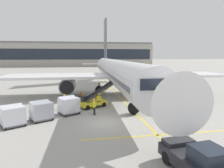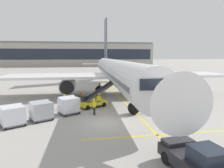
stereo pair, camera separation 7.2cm
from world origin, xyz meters
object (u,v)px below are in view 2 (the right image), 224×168
at_px(baggage_cart_third, 13,115).
at_px(baggage_cart_second, 41,110).
at_px(pushback_tug, 197,160).
at_px(ground_crew_by_carts, 99,99).
at_px(safety_cone_engine_keepout, 93,98).
at_px(ground_crew_by_loader, 64,101).
at_px(parked_airplane, 117,72).
at_px(safety_cone_nose_mark, 81,94).
at_px(safety_cone_wingtip, 91,100).
at_px(ground_crew_marshaller, 94,106).
at_px(belt_loader, 94,100).
at_px(baggage_cart_lead, 69,105).

bearing_deg(baggage_cart_third, baggage_cart_second, 31.14).
relative_size(baggage_cart_second, pushback_tug, 0.60).
height_order(ground_crew_by_carts, safety_cone_engine_keepout, ground_crew_by_carts).
height_order(baggage_cart_second, ground_crew_by_loader, baggage_cart_second).
height_order(parked_airplane, baggage_cart_second, parked_airplane).
bearing_deg(baggage_cart_third, safety_cone_nose_mark, 64.50).
distance_m(baggage_cart_third, safety_cone_wingtip, 11.01).
bearing_deg(ground_crew_marshaller, safety_cone_engine_keepout, 87.20).
bearing_deg(belt_loader, safety_cone_wingtip, 96.25).
bearing_deg(baggage_cart_third, ground_crew_marshaller, 17.15).
relative_size(ground_crew_marshaller, safety_cone_nose_mark, 2.37).
bearing_deg(ground_crew_by_carts, ground_crew_marshaller, -105.00).
xyz_separation_m(belt_loader, ground_crew_by_loader, (-3.52, -0.42, 0.12)).
height_order(ground_crew_marshaller, safety_cone_nose_mark, ground_crew_marshaller).
distance_m(ground_crew_by_loader, ground_crew_marshaller, 4.50).
xyz_separation_m(baggage_cart_lead, pushback_tug, (7.17, -12.69, -0.17)).
relative_size(pushback_tug, ground_crew_by_carts, 2.66).
distance_m(ground_crew_by_loader, safety_cone_engine_keepout, 5.40).
height_order(baggage_cart_third, safety_cone_nose_mark, baggage_cart_third).
relative_size(belt_loader, baggage_cart_second, 1.88).
bearing_deg(baggage_cart_second, safety_cone_wingtip, 52.43).
bearing_deg(baggage_cart_lead, belt_loader, 42.68).
bearing_deg(ground_crew_marshaller, safety_cone_wingtip, 90.09).
bearing_deg(safety_cone_nose_mark, baggage_cart_lead, -98.12).
relative_size(baggage_cart_second, ground_crew_by_carts, 1.58).
height_order(baggage_cart_lead, safety_cone_wingtip, baggage_cart_lead).
height_order(ground_crew_by_loader, ground_crew_by_carts, same).
relative_size(baggage_cart_lead, safety_cone_wingtip, 4.13).
bearing_deg(baggage_cart_second, ground_crew_by_loader, 64.28).
bearing_deg(ground_crew_by_loader, baggage_cart_third, -127.67).
bearing_deg(ground_crew_marshaller, parked_airplane, 67.45).
xyz_separation_m(belt_loader, ground_crew_marshaller, (-0.24, -3.51, 0.12)).
bearing_deg(ground_crew_by_carts, pushback_tug, -76.16).
distance_m(pushback_tug, ground_crew_by_loader, 16.86).
relative_size(baggage_cart_second, ground_crew_by_loader, 1.58).
distance_m(ground_crew_marshaller, safety_cone_nose_mark, 10.65).
bearing_deg(safety_cone_engine_keepout, ground_crew_by_carts, -83.41).
height_order(baggage_cart_second, baggage_cart_third, same).
distance_m(parked_airplane, baggage_cart_third, 18.06).
height_order(parked_airplane, ground_crew_by_carts, parked_airplane).
bearing_deg(safety_cone_nose_mark, pushback_tug, -75.55).
bearing_deg(baggage_cart_third, ground_crew_by_loader, 52.33).
distance_m(baggage_cart_second, ground_crew_by_carts, 7.23).
bearing_deg(ground_crew_by_loader, belt_loader, 6.86).
bearing_deg(safety_cone_nose_mark, ground_crew_by_loader, -104.80).
bearing_deg(safety_cone_wingtip, baggage_cart_third, -132.45).
bearing_deg(safety_cone_engine_keepout, belt_loader, -91.64).
bearing_deg(baggage_cart_third, ground_crew_by_carts, 32.81).
relative_size(ground_crew_by_loader, safety_cone_nose_mark, 2.37).
relative_size(parked_airplane, baggage_cart_third, 16.26).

